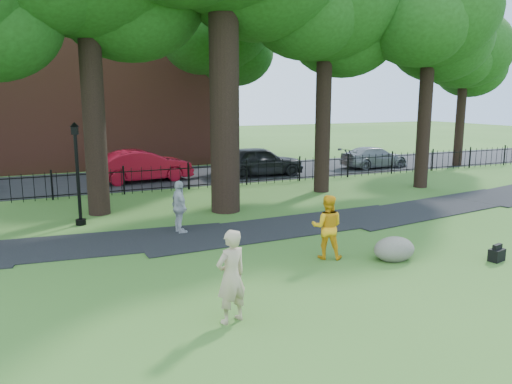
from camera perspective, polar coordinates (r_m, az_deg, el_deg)
name	(u,v)px	position (r m, az deg, el deg)	size (l,w,h in m)	color
ground	(321,266)	(13.19, 7.43, -8.43)	(120.00, 120.00, 0.00)	#386423
footpath	(286,227)	(16.91, 3.44, -4.03)	(36.00, 2.60, 0.03)	black
street	(168,177)	(27.73, -10.05, 1.68)	(80.00, 7.00, 0.02)	black
iron_fence	(188,177)	(23.82, -7.74, 1.72)	(44.00, 0.04, 1.20)	black
brick_building	(72,70)	(34.72, -20.32, 12.93)	(18.00, 8.00, 12.00)	brown
woman	(231,276)	(9.74, -2.87, -9.61)	(0.68, 0.45, 1.86)	tan
man	(327,227)	(13.63, 8.13, -3.96)	(0.85, 0.66, 1.75)	orange
pedestrian	(179,207)	(16.12, -8.74, -1.73)	(1.01, 0.42, 1.72)	#AFAFB4
boulder	(394,247)	(14.03, 15.52, -6.10)	(1.17, 0.88, 0.68)	#5C554D
lamppost	(78,175)	(17.88, -19.70, 1.80)	(0.35, 0.35, 3.51)	black
backpack	(497,255)	(14.92, 25.80, -6.50)	(0.44, 0.28, 0.33)	black
red_bag	(389,245)	(14.95, 14.91, -5.84)	(0.40, 0.25, 0.27)	maroon
red_sedan	(142,166)	(26.42, -12.85, 2.93)	(1.75, 5.01, 1.65)	#A30C1F
grey_car	(260,161)	(27.68, 0.41, 3.56)	(1.95, 4.85, 1.65)	black
silver_car	(374,157)	(31.80, 13.35, 3.88)	(1.81, 4.45, 1.29)	gray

